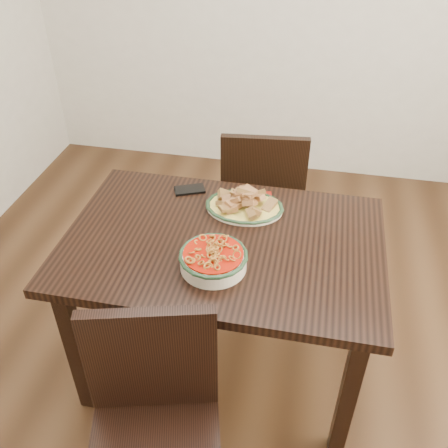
% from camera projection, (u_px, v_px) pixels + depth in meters
% --- Properties ---
extents(floor, '(3.50, 3.50, 0.00)m').
position_uv_depth(floor, '(240.00, 340.00, 2.49)').
color(floor, '#352011').
rests_on(floor, ground).
extents(dining_table, '(1.24, 0.83, 0.75)m').
position_uv_depth(dining_table, '(223.00, 258.00, 2.00)').
color(dining_table, black).
rests_on(dining_table, ground).
extents(chair_far, '(0.46, 0.46, 0.89)m').
position_uv_depth(chair_far, '(262.00, 194.00, 2.64)').
color(chair_far, black).
rests_on(chair_far, ground).
extents(chair_near, '(0.51, 0.51, 0.89)m').
position_uv_depth(chair_near, '(154.00, 421.00, 1.60)').
color(chair_near, black).
rests_on(chair_near, ground).
extents(fish_plate, '(0.32, 0.25, 0.11)m').
position_uv_depth(fish_plate, '(245.00, 200.00, 2.07)').
color(fish_plate, beige).
rests_on(fish_plate, dining_table).
extents(noodle_bowl, '(0.25, 0.25, 0.08)m').
position_uv_depth(noodle_bowl, '(213.00, 258.00, 1.79)').
color(noodle_bowl, silver).
rests_on(noodle_bowl, dining_table).
extents(smartphone, '(0.15, 0.12, 0.01)m').
position_uv_depth(smartphone, '(190.00, 190.00, 2.21)').
color(smartphone, black).
rests_on(smartphone, dining_table).
extents(napkin, '(0.12, 0.11, 0.01)m').
position_uv_depth(napkin, '(260.00, 198.00, 2.16)').
color(napkin, maroon).
rests_on(napkin, dining_table).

